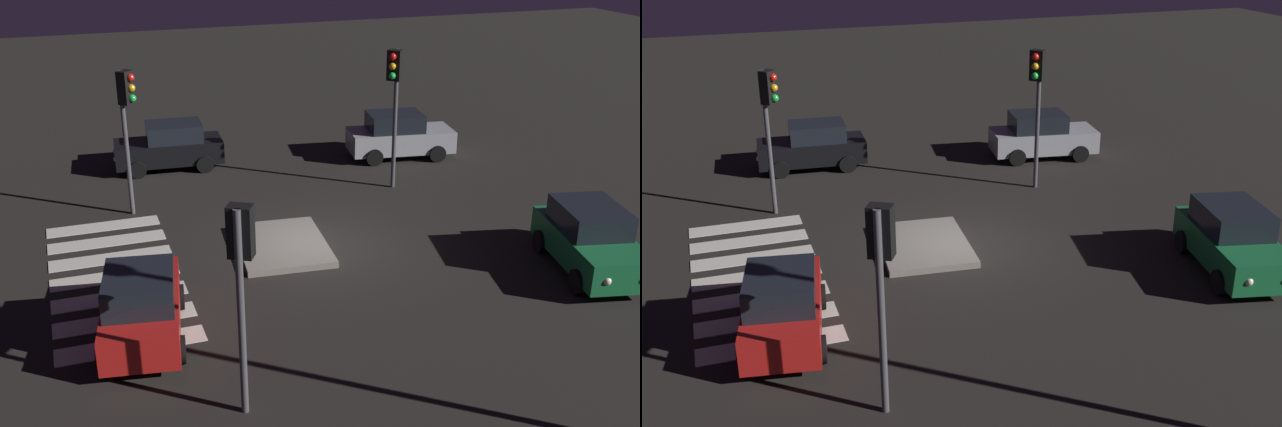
{
  "view_description": "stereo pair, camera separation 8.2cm",
  "coord_description": "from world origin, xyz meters",
  "views": [
    {
      "loc": [
        18.24,
        -6.45,
        8.92
      ],
      "look_at": [
        0.0,
        0.0,
        1.0
      ],
      "focal_mm": 43.11,
      "sensor_mm": 36.0,
      "label": 1
    },
    {
      "loc": [
        18.26,
        -6.37,
        8.92
      ],
      "look_at": [
        0.0,
        0.0,
        1.0
      ],
      "focal_mm": 43.11,
      "sensor_mm": 36.0,
      "label": 2
    }
  ],
  "objects": [
    {
      "name": "crosswalk_near",
      "position": [
        0.0,
        -5.54,
        0.01
      ],
      "size": [
        7.6,
        3.2,
        0.02
      ],
      "color": "silver",
      "rests_on": "ground"
    },
    {
      "name": "car_silver",
      "position": [
        -6.61,
        5.45,
        0.83
      ],
      "size": [
        2.27,
        4.04,
        1.69
      ],
      "rotation": [
        0.0,
        0.0,
        1.42
      ],
      "color": "#9EA0A5",
      "rests_on": "ground"
    },
    {
      "name": "traffic_light_west",
      "position": [
        -3.62,
        3.79,
        3.48
      ],
      "size": [
        0.54,
        0.54,
        4.6
      ],
      "rotation": [
        0.0,
        0.0,
        -0.81
      ],
      "color": "#47474C",
      "rests_on": "ground"
    },
    {
      "name": "traffic_island",
      "position": [
        -0.28,
        -1.02,
        0.09
      ],
      "size": [
        3.4,
        2.68,
        0.18
      ],
      "color": "gray",
      "rests_on": "ground"
    },
    {
      "name": "traffic_light_east",
      "position": [
        6.37,
        -3.71,
        3.11
      ],
      "size": [
        0.53,
        0.54,
        4.1
      ],
      "rotation": [
        0.0,
        0.0,
        2.61
      ],
      "color": "#47474C",
      "rests_on": "ground"
    },
    {
      "name": "car_red",
      "position": [
        3.23,
        -5.23,
        0.81
      ],
      "size": [
        3.94,
        2.23,
        1.64
      ],
      "rotation": [
        0.0,
        0.0,
        2.98
      ],
      "color": "red",
      "rests_on": "ground"
    },
    {
      "name": "car_green",
      "position": [
        3.6,
        6.09,
        0.84
      ],
      "size": [
        4.15,
        2.49,
        1.71
      ],
      "rotation": [
        0.0,
        0.0,
        -0.23
      ],
      "color": "#196B38",
      "rests_on": "ground"
    },
    {
      "name": "traffic_light_south",
      "position": [
        -4.13,
        -4.49,
        3.35
      ],
      "size": [
        0.54,
        0.53,
        4.42
      ],
      "rotation": [
        0.0,
        0.0,
        0.83
      ],
      "color": "#47474C",
      "rests_on": "ground"
    },
    {
      "name": "ground_plane",
      "position": [
        0.0,
        0.0,
        0.0
      ],
      "size": [
        80.0,
        80.0,
        0.0
      ],
      "primitive_type": "plane",
      "color": "black"
    },
    {
      "name": "car_black",
      "position": [
        -8.15,
        -2.77,
        0.81
      ],
      "size": [
        2.0,
        3.88,
        1.65
      ],
      "rotation": [
        0.0,
        0.0,
        -1.64
      ],
      "color": "black",
      "rests_on": "ground"
    }
  ]
}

